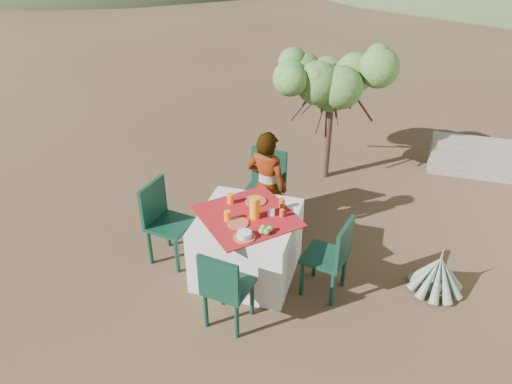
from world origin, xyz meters
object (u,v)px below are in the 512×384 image
at_px(chair_left, 164,218).
at_px(chair_near, 225,287).
at_px(chair_far, 265,185).
at_px(juice_pitcher, 255,208).
at_px(person, 267,186).
at_px(shrub_tree, 336,87).
at_px(agave, 437,274).
at_px(table, 247,244).
at_px(chair_right, 332,255).

bearing_deg(chair_left, chair_near, -120.27).
height_order(chair_far, juice_pitcher, juice_pitcher).
distance_m(person, shrub_tree, 1.92).
bearing_deg(chair_far, agave, -11.37).
relative_size(agave, juice_pitcher, 2.62).
bearing_deg(chair_near, chair_far, -78.05).
height_order(chair_far, chair_near, chair_far).
bearing_deg(juice_pitcher, table, 176.01).
xyz_separation_m(chair_far, agave, (2.09, -0.72, -0.34)).
height_order(table, shrub_tree, shrub_tree).
relative_size(table, person, 0.93).
relative_size(chair_right, juice_pitcher, 3.81).
bearing_deg(shrub_tree, table, -101.96).
bearing_deg(person, agave, -179.06).
xyz_separation_m(chair_left, shrub_tree, (1.50, 2.47, 0.84)).
height_order(chair_right, person, person).
distance_m(table, chair_near, 0.84).
relative_size(chair_near, juice_pitcher, 3.76).
relative_size(chair_right, agave, 1.45).
distance_m(chair_left, person, 1.25).
xyz_separation_m(chair_left, juice_pitcher, (1.07, -0.00, 0.34)).
xyz_separation_m(chair_left, chair_right, (1.91, -0.07, -0.03)).
xyz_separation_m(chair_far, person, (0.09, -0.26, 0.15)).
xyz_separation_m(shrub_tree, juice_pitcher, (-0.43, -2.47, -0.50)).
bearing_deg(chair_near, shrub_tree, -89.82).
xyz_separation_m(table, chair_near, (0.03, -0.83, 0.12)).
height_order(table, agave, table).
relative_size(table, juice_pitcher, 5.43).
bearing_deg(chair_left, juice_pitcher, -81.15).
height_order(chair_near, chair_left, chair_left).
height_order(chair_far, person, person).
xyz_separation_m(chair_left, person, (1.00, 0.74, 0.16)).
relative_size(chair_far, chair_near, 1.11).
relative_size(shrub_tree, juice_pitcher, 7.30).
xyz_separation_m(table, agave, (2.02, 0.28, -0.17)).
height_order(table, chair_far, chair_far).
xyz_separation_m(chair_right, agave, (1.09, 0.35, -0.29)).
distance_m(chair_far, agave, 2.24).
bearing_deg(table, chair_left, -179.78).
bearing_deg(chair_right, juice_pitcher, -82.52).
height_order(agave, juice_pitcher, juice_pitcher).
bearing_deg(person, chair_left, 50.22).
bearing_deg(chair_right, table, -82.44).
height_order(shrub_tree, agave, shrub_tree).
bearing_deg(person, juice_pitcher, 109.24).
bearing_deg(chair_near, person, -80.77).
xyz_separation_m(chair_left, agave, (3.00, 0.28, -0.33)).
bearing_deg(chair_far, chair_right, -39.24).
distance_m(chair_near, agave, 2.29).
xyz_separation_m(person, juice_pitcher, (0.07, -0.74, 0.18)).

